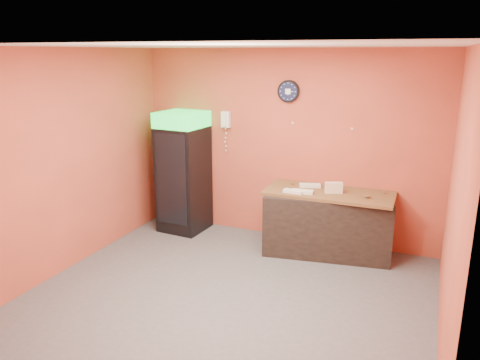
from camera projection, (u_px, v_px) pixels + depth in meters
The scene contains 15 objects.
floor at pixel (231, 294), 5.47m from camera, with size 4.50×4.50×0.00m, color #47474C.
back_wall at pixel (285, 146), 6.88m from camera, with size 4.50×0.02×2.80m, color #C54D37.
left_wall at pixel (69, 161), 5.95m from camera, with size 0.02×4.00×2.80m, color #C54D37.
right_wall at pixel (455, 204), 4.26m from camera, with size 0.02×4.00×2.80m, color #C54D37.
ceiling at pixel (229, 46), 4.73m from camera, with size 4.50×4.00×0.02m, color white.
beverage_cooler at pixel (182, 174), 7.24m from camera, with size 0.70×0.71×1.87m.
prep_counter at pixel (327, 224), 6.52m from camera, with size 1.70×0.76×0.85m, color black.
wall_clock at pixel (288, 91), 6.63m from camera, with size 0.32×0.06×0.32m.
wall_phone at pixel (226, 119), 7.09m from camera, with size 0.13×0.11×0.25m.
butcher_paper at pixel (329, 193), 6.40m from camera, with size 1.74×0.76×0.04m, color brown.
sub_roll_stack at pixel (334, 188), 6.32m from camera, with size 0.25×0.16×0.15m.
wrapped_sandwich_left at pixel (293, 191), 6.34m from camera, with size 0.27×0.11×0.04m, color silver.
wrapped_sandwich_mid at pixel (302, 192), 6.33m from camera, with size 0.29×0.12×0.04m, color silver.
wrapped_sandwich_right at pixel (310, 185), 6.62m from camera, with size 0.30×0.12×0.04m, color silver.
kitchen_tool at pixel (337, 188), 6.46m from camera, with size 0.07×0.07×0.07m, color silver.
Camera 1 is at (2.02, -4.49, 2.74)m, focal length 35.00 mm.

